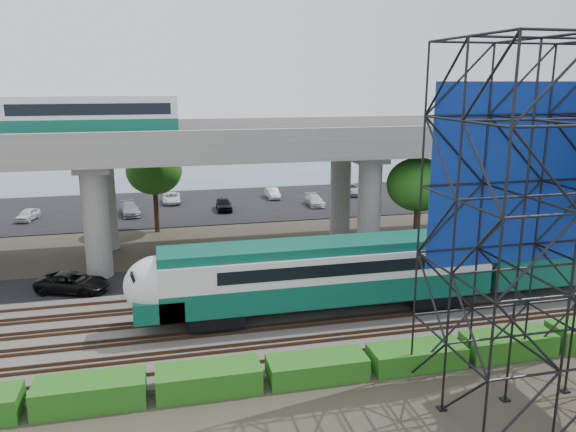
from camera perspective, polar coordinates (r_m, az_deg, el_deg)
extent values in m
plane|color=#474233|center=(30.67, -1.17, -12.42)|extent=(140.00, 140.00, 0.00)
cube|color=slate|center=(32.41, -1.93, -10.75)|extent=(90.00, 12.00, 0.20)
cube|color=black|center=(40.20, -4.33, -5.93)|extent=(90.00, 5.00, 0.08)
cube|color=black|center=(62.69, -7.71, 1.12)|extent=(90.00, 18.00, 0.08)
cube|color=#3F4E67|center=(84.24, -9.22, 4.24)|extent=(140.00, 40.00, 0.03)
cube|color=#472D1E|center=(28.18, 0.02, -14.27)|extent=(90.00, 0.08, 0.16)
cube|color=#472D1E|center=(29.43, -0.64, -13.00)|extent=(90.00, 0.08, 0.16)
cube|color=#472D1E|center=(29.92, -0.88, -12.53)|extent=(90.00, 0.08, 0.16)
cube|color=#472D1E|center=(31.19, -1.46, -11.39)|extent=(90.00, 0.08, 0.16)
cube|color=#472D1E|center=(31.69, -1.67, -10.97)|extent=(90.00, 0.08, 0.16)
cube|color=#472D1E|center=(32.98, -2.18, -9.96)|extent=(90.00, 0.08, 0.16)
cube|color=#472D1E|center=(33.48, -2.37, -9.58)|extent=(90.00, 0.08, 0.16)
cube|color=#472D1E|center=(34.79, -2.83, -8.67)|extent=(90.00, 0.08, 0.16)
cube|color=#472D1E|center=(35.30, -3.00, -8.33)|extent=(90.00, 0.08, 0.16)
cube|color=#472D1E|center=(36.62, -3.40, -7.51)|extent=(90.00, 0.08, 0.16)
cube|color=black|center=(31.72, -7.38, -10.01)|extent=(3.00, 2.20, 0.90)
cube|color=black|center=(35.29, 14.31, -7.84)|extent=(3.00, 2.20, 0.90)
cube|color=#0B4F3F|center=(32.49, 4.12, -7.15)|extent=(19.00, 3.00, 1.40)
cube|color=silver|center=(32.01, 4.16, -4.73)|extent=(19.00, 3.00, 1.50)
cube|color=#0B4F3F|center=(31.71, 4.19, -3.01)|extent=(19.00, 2.60, 0.50)
cube|color=black|center=(32.30, 5.86, -4.50)|extent=(15.00, 3.06, 0.70)
ellipsoid|color=silver|center=(30.84, -13.08, -6.86)|extent=(3.60, 3.00, 3.20)
cube|color=#0B4F3F|center=(31.22, -12.98, -8.67)|extent=(2.60, 3.00, 1.10)
cube|color=black|center=(30.71, -15.19, -6.09)|extent=(0.48, 2.00, 1.09)
cube|color=#0B4F3F|center=(38.57, 24.46, -3.45)|extent=(8.00, 3.00, 3.40)
cube|color=#9E9B93|center=(43.62, -5.68, 7.14)|extent=(80.00, 12.00, 1.20)
cube|color=#9E9B93|center=(37.84, -4.54, 7.94)|extent=(80.00, 0.50, 1.10)
cube|color=#9E9B93|center=(49.19, -6.63, 9.19)|extent=(80.00, 0.50, 1.10)
cylinder|color=#9E9B93|center=(40.81, -18.90, -0.55)|extent=(1.80, 1.80, 8.00)
cylinder|color=#9E9B93|center=(47.61, -18.14, 1.46)|extent=(1.80, 1.80, 8.00)
cube|color=#9E9B93|center=(43.56, -18.85, 5.28)|extent=(2.40, 9.00, 0.60)
cylinder|color=#9E9B93|center=(43.52, 8.26, 0.91)|extent=(1.80, 1.80, 8.00)
cylinder|color=#9E9B93|center=(49.96, 5.34, 2.63)|extent=(1.80, 1.80, 8.00)
cube|color=#9E9B93|center=(46.11, 6.83, 6.33)|extent=(2.40, 9.00, 0.60)
cylinder|color=#9E9B93|center=(52.77, 26.79, 1.80)|extent=(1.80, 1.80, 8.00)
cylinder|color=#9E9B93|center=(58.19, 22.43, 3.21)|extent=(1.80, 1.80, 8.00)
cube|color=#9E9B93|center=(54.92, 24.88, 6.33)|extent=(2.40, 9.00, 0.60)
cube|color=black|center=(43.36, -19.10, 7.69)|extent=(12.00, 2.50, 0.70)
cube|color=#0B4F3F|center=(43.29, -19.18, 8.74)|extent=(12.00, 2.50, 0.90)
cube|color=silver|center=(43.23, -19.30, 10.19)|extent=(12.00, 2.50, 1.30)
cube|color=black|center=(43.23, -19.30, 10.26)|extent=(11.00, 2.56, 0.80)
cube|color=silver|center=(43.20, -19.38, 11.25)|extent=(12.00, 2.40, 0.30)
cube|color=navy|center=(27.31, 21.87, 3.87)|extent=(8.10, 0.08, 8.25)
cube|color=black|center=(27.99, 23.82, -16.30)|extent=(9.36, 6.36, 0.08)
cube|color=#1A5C15|center=(26.26, -19.46, -16.56)|extent=(4.60, 1.80, 1.20)
cube|color=#1A5C15|center=(26.13, -8.06, -16.08)|extent=(4.60, 1.80, 1.15)
cube|color=#1A5C15|center=(26.95, 2.96, -15.11)|extent=(4.60, 1.80, 1.03)
cube|color=#1A5C15|center=(28.62, 12.91, -13.68)|extent=(4.60, 1.80, 1.01)
cube|color=#1A5C15|center=(30.98, 21.45, -12.00)|extent=(4.60, 1.80, 1.12)
cylinder|color=#382314|center=(45.48, 12.89, -0.82)|extent=(0.44, 0.44, 4.80)
ellipsoid|color=#1A5C15|center=(44.81, 13.11, 3.15)|extent=(4.94, 4.94, 4.18)
cylinder|color=#382314|center=(52.15, -13.26, 0.99)|extent=(0.44, 0.44, 4.80)
ellipsoid|color=#1A5C15|center=(51.57, -13.45, 4.46)|extent=(4.94, 4.94, 4.18)
imported|color=black|center=(39.10, -21.02, -6.34)|extent=(5.11, 3.70, 1.29)
imported|color=silver|center=(60.69, -24.93, 0.13)|extent=(2.13, 3.57, 1.14)
imported|color=#B6B8BE|center=(64.48, -18.01, 1.55)|extent=(1.62, 4.05, 1.31)
imported|color=gray|center=(59.43, -15.78, 0.68)|extent=(2.44, 4.51, 1.24)
imported|color=white|center=(64.27, -11.75, 1.81)|extent=(2.02, 4.14, 1.13)
imported|color=black|center=(59.72, -6.53, 1.21)|extent=(1.70, 3.93, 1.32)
imported|color=silver|center=(65.55, -1.58, 2.34)|extent=(1.32, 3.58, 1.17)
imported|color=silver|center=(61.66, 2.73, 1.59)|extent=(1.64, 3.92, 1.13)
imported|color=#A6A9AE|center=(68.10, 6.38, 2.73)|extent=(2.45, 4.72, 1.27)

